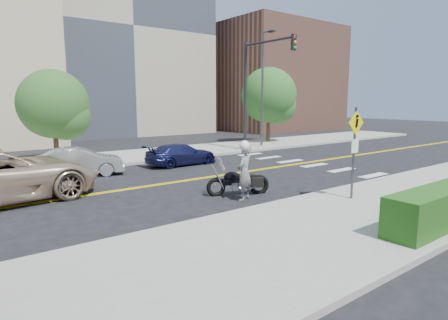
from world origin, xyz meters
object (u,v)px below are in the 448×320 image
motorcycle (238,176)px  parked_car_silver (79,162)px  pedestrian_sign (355,144)px  parked_car_blue (182,154)px  motorcyclist (244,171)px

motorcycle → parked_car_silver: size_ratio=0.58×
pedestrian_sign → parked_car_blue: 9.96m
motorcyclist → parked_car_silver: bearing=-94.1°
motorcyclist → pedestrian_sign: bearing=111.0°
motorcyclist → motorcycle: (0.33, 0.73, -0.34)m
pedestrian_sign → motorcyclist: size_ratio=1.47×
pedestrian_sign → motorcycle: (-2.31, 3.12, -1.28)m
pedestrian_sign → motorcyclist: 3.69m
motorcyclist → parked_car_silver: (-3.23, 7.69, -0.38)m
motorcyclist → motorcycle: 0.87m
parked_car_silver → parked_car_blue: size_ratio=1.00×
motorcyclist → parked_car_blue: bearing=-131.6°
motorcyclist → parked_car_silver: size_ratio=0.53×
motorcyclist → motorcycle: size_ratio=0.91×
motorcycle → parked_car_silver: motorcycle is taller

